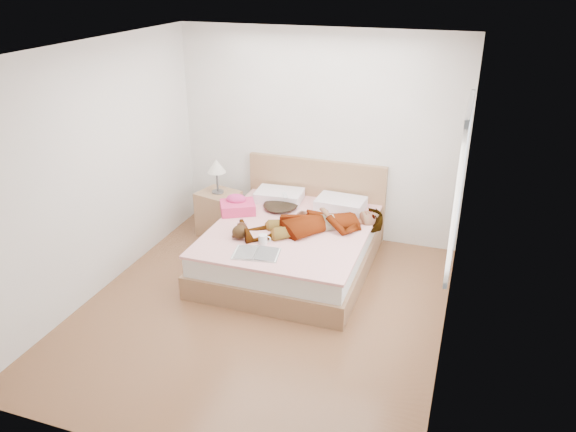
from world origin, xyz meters
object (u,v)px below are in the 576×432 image
Objects in this scene: phone at (285,195)px; magazine at (256,254)px; woman at (315,219)px; towel at (237,205)px; nightstand at (219,210)px; bed at (293,243)px; coffee_mug at (263,239)px; plush_toy at (240,231)px.

magazine is at bearing -119.19° from phone.
woman is 3.24× the size of magazine.
towel is 0.50× the size of nightstand.
bed is 0.65m from coffee_mug.
towel is at bearing 131.35° from coffee_mug.
bed reaches higher than phone.
nightstand is (-1.02, 1.02, -0.22)m from coffee_mug.
bed reaches higher than woman.
towel reaches higher than plush_toy.
phone is 1.00m from nightstand.
coffee_mug is at bearing -13.24° from plush_toy.
coffee_mug is (-0.02, 0.25, 0.04)m from magazine.
bed is 7.48× the size of plush_toy.
nightstand is (-0.94, 0.07, -0.36)m from phone.
nightstand is at bearing 141.43° from towel.
woman is at bearing 63.23° from magazine.
phone is 0.59m from towel.
woman is 11.72× the size of coffee_mug.
plush_toy is (-0.32, 0.32, 0.07)m from magazine.
woman reaches higher than phone.
magazine is at bearing -86.18° from coffee_mug.
woman is 1.54m from nightstand.
phone is at bearing 95.07° from coffee_mug.
towel is (-1.02, 0.14, -0.03)m from woman.
towel is 3.55× the size of coffee_mug.
towel is (-0.75, 0.12, 0.32)m from bed.
nightstand is at bearing 127.28° from plush_toy.
magazine is 1.64m from nightstand.
bed is 2.03× the size of nightstand.
bed is at bearing -9.37° from towel.
woman is at bearing 33.66° from plush_toy.
woman is 3.31× the size of towel.
phone is 0.62m from bed.
coffee_mug is 0.31m from plush_toy.
woman is 0.44m from bed.
magazine is at bearing -60.76° from woman.
magazine is at bearing -50.65° from nightstand.
nightstand is at bearing -142.17° from woman.
woman is 0.64m from phone.
coffee_mug is at bearing -44.94° from nightstand.
woman is 0.86m from plush_toy.
nightstand reaches higher than woman.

